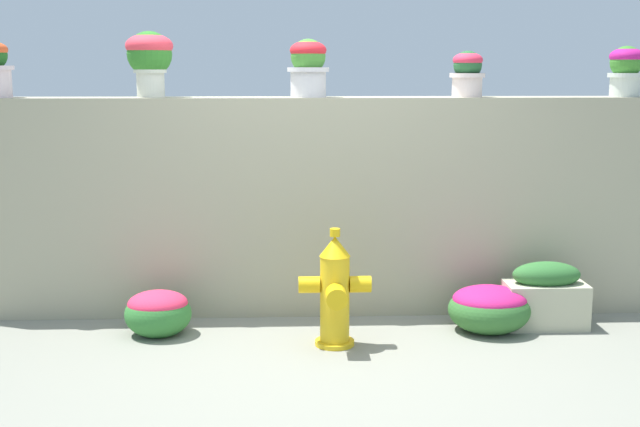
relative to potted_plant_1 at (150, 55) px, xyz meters
name	(u,v)px	position (x,y,z in m)	size (l,w,h in m)	color
ground_plane	(321,367)	(1.15, -1.21, -1.85)	(24.00, 24.00, 0.00)	gray
stone_wall	(315,206)	(1.15, -0.04, -1.07)	(5.08, 0.33, 1.56)	#9E997E
potted_plant_1	(150,55)	(0.00, 0.00, 0.00)	(0.33, 0.33, 0.46)	beige
potted_plant_2	(308,65)	(1.11, -0.04, -0.06)	(0.29, 0.29, 0.40)	silver
potted_plant_3	(467,72)	(2.24, -0.05, -0.11)	(0.25, 0.25, 0.32)	beige
potted_plant_4	(626,67)	(3.37, -0.07, -0.08)	(0.25, 0.25, 0.36)	silver
fire_hydrant	(335,293)	(1.26, -0.83, -1.50)	(0.47, 0.37, 0.77)	gold
flower_bush_left	(158,311)	(0.09, -0.56, -1.69)	(0.45, 0.40, 0.32)	#327733
flower_bush_right	(489,307)	(2.33, -0.56, -1.68)	(0.56, 0.50, 0.32)	#336A2E
planter_box	(545,296)	(2.73, -0.49, -1.63)	(0.55, 0.29, 0.46)	#B2B090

